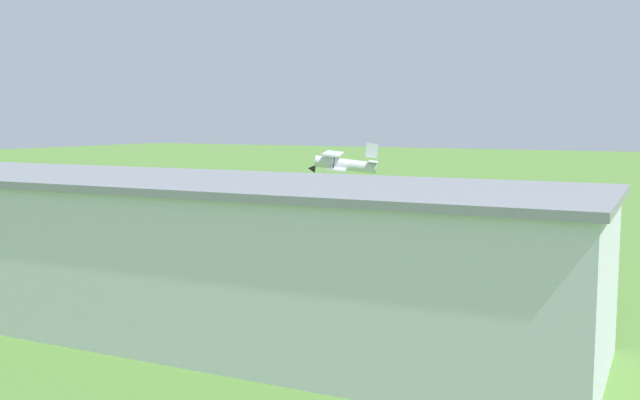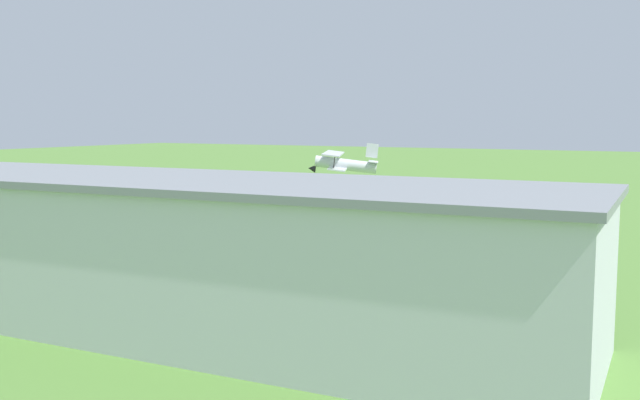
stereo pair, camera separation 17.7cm
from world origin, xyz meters
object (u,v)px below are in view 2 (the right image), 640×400
Objects in this scene: car_yellow at (67,245)px; person_near_hangar_door at (137,238)px; person_at_fence_line at (571,281)px; hangar at (191,253)px; person_by_parked_cars at (178,240)px; biplane at (342,163)px; person_beside_truck at (547,280)px.

person_near_hangar_door reaches higher than car_yellow.
hangar is at bearing 45.83° from person_at_fence_line.
person_near_hangar_door is at bearing 12.80° from person_by_parked_cars.
person_at_fence_line is (-36.79, -4.95, 0.01)m from car_yellow.
person_beside_truck is at bearing 143.76° from biplane.
hangar is 25.77× the size of person_beside_truck.
biplane is 5.67× the size of person_beside_truck.
person_by_parked_cars is at bearing 63.45° from biplane.
person_near_hangar_door is at bearing -0.07° from person_at_fence_line.
person_by_parked_cars reaches higher than person_beside_truck.
biplane is at bearing -77.01° from hangar.
biplane reaches higher than car_yellow.
person_at_fence_line reaches higher than person_near_hangar_door.
biplane is 5.53× the size of person_near_hangar_door.
person_by_parked_cars is at bearing -2.13° from person_beside_truck.
biplane reaches higher than person_by_parked_cars.
biplane is 20.02m from person_near_hangar_door.
person_by_parked_cars reaches higher than car_yellow.
person_at_fence_line is 1.01× the size of person_near_hangar_door.
car_yellow is at bearing 62.95° from person_near_hangar_door.
car_yellow is at bearing 56.65° from biplane.
person_near_hangar_door is (-2.55, -4.99, 0.00)m from car_yellow.
person_at_fence_line is 1.03× the size of person_beside_truck.
person_at_fence_line reaches higher than car_yellow.
biplane is 5.50× the size of person_by_parked_cars.
hangar is 24.91× the size of person_at_fence_line.
person_by_parked_cars is (30.60, -0.87, -0.00)m from person_at_fence_line.
person_near_hangar_door is (11.07, 15.70, -5.63)m from biplane.
hangar is at bearing 130.86° from person_by_parked_cars.
hangar is 24.04m from car_yellow.
hangar is 22.86m from person_at_fence_line.
person_by_parked_cars is (14.81, -17.12, -3.01)m from hangar.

